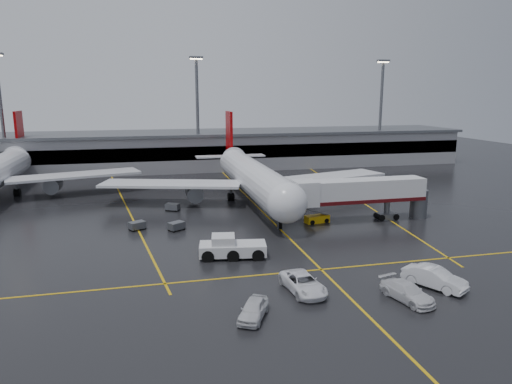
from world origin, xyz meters
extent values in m
plane|color=black|center=(0.00, 0.00, 0.00)|extent=(220.00, 220.00, 0.00)
cube|color=gold|center=(0.00, 0.00, 0.01)|extent=(0.25, 90.00, 0.02)
cube|color=gold|center=(0.00, -22.00, 0.01)|extent=(60.00, 0.25, 0.02)
cube|color=gold|center=(-20.00, 10.00, 0.01)|extent=(9.99, 69.35, 0.02)
cube|color=gold|center=(18.00, 10.00, 0.01)|extent=(7.57, 69.64, 0.02)
cube|color=gray|center=(0.00, 48.00, 4.00)|extent=(120.00, 18.00, 8.00)
cube|color=black|center=(0.00, 39.20, 4.50)|extent=(120.00, 0.40, 3.00)
cube|color=#595B60|center=(0.00, 48.00, 8.30)|extent=(122.00, 19.00, 0.60)
cylinder|color=#595B60|center=(-45.00, 42.00, 12.50)|extent=(0.70, 0.70, 25.00)
cylinder|color=#595B60|center=(-5.00, 42.00, 12.50)|extent=(0.70, 0.70, 25.00)
cube|color=#595B60|center=(-5.00, 42.00, 25.20)|extent=(3.00, 1.20, 0.50)
cube|color=#FFE5B2|center=(-5.00, 42.00, 24.90)|extent=(2.60, 0.90, 0.20)
cylinder|color=#595B60|center=(40.00, 42.00, 12.50)|extent=(0.70, 0.70, 25.00)
cube|color=#595B60|center=(40.00, 42.00, 25.20)|extent=(3.00, 1.20, 0.50)
cube|color=#FFE5B2|center=(40.00, 42.00, 24.90)|extent=(2.60, 0.90, 0.20)
cylinder|color=silver|center=(0.00, 8.00, 4.20)|extent=(5.20, 36.00, 5.20)
sphere|color=silver|center=(0.00, -10.00, 4.20)|extent=(5.20, 5.20, 5.20)
cone|color=silver|center=(0.00, 29.00, 4.80)|extent=(4.94, 8.00, 4.94)
cube|color=#980103|center=(0.00, 30.00, 9.70)|extent=(0.50, 5.50, 8.50)
cube|color=silver|center=(0.00, 29.00, 5.00)|extent=(14.00, 3.00, 0.25)
cube|color=silver|center=(-13.00, 10.00, 3.40)|extent=(22.80, 11.83, 0.40)
cube|color=silver|center=(13.00, 10.00, 3.40)|extent=(22.80, 11.83, 0.40)
cylinder|color=#595B60|center=(-9.50, 9.00, 2.00)|extent=(2.60, 4.50, 2.60)
cylinder|color=#595B60|center=(9.50, 9.00, 2.00)|extent=(2.60, 4.50, 2.60)
cylinder|color=#595B60|center=(0.00, -7.00, 1.00)|extent=(0.56, 0.56, 2.00)
cylinder|color=#595B60|center=(-3.20, 11.00, 1.00)|extent=(0.56, 0.56, 2.00)
cylinder|color=#595B60|center=(3.20, 11.00, 1.00)|extent=(0.56, 0.56, 2.00)
cylinder|color=black|center=(0.00, -7.00, 0.45)|extent=(0.40, 1.10, 1.10)
cylinder|color=black|center=(-3.20, 11.00, 0.55)|extent=(1.00, 1.40, 1.40)
cylinder|color=black|center=(3.20, 11.00, 0.55)|extent=(1.00, 1.40, 1.40)
cone|color=silver|center=(-42.00, 41.00, 4.80)|extent=(4.94, 8.00, 4.94)
cube|color=#980103|center=(-42.00, 42.00, 9.70)|extent=(0.50, 5.50, 8.50)
cube|color=silver|center=(-42.00, 41.00, 5.00)|extent=(14.00, 3.00, 0.25)
cube|color=silver|center=(-29.00, 22.00, 3.40)|extent=(22.80, 11.83, 0.40)
cylinder|color=#595B60|center=(-32.50, 21.00, 2.00)|extent=(2.60, 4.50, 2.60)
cylinder|color=#595B60|center=(-38.80, 23.00, 1.00)|extent=(0.56, 0.56, 2.00)
cylinder|color=black|center=(-38.80, 23.00, 0.55)|extent=(1.00, 1.40, 1.40)
cube|color=silver|center=(12.00, -6.00, 4.40)|extent=(18.00, 3.20, 3.00)
cube|color=#45090C|center=(12.00, -6.00, 3.10)|extent=(18.00, 3.30, 0.50)
cube|color=silver|center=(3.80, -6.00, 4.40)|extent=(3.00, 3.40, 3.30)
cylinder|color=#595B60|center=(16.00, -6.00, 1.50)|extent=(0.80, 0.80, 3.00)
cube|color=#595B60|center=(16.00, -6.00, 0.45)|extent=(2.60, 1.60, 0.90)
cylinder|color=#595B60|center=(21.00, -6.00, 2.00)|extent=(2.40, 2.40, 4.00)
cylinder|color=black|center=(14.90, -6.00, 0.45)|extent=(0.90, 1.80, 0.90)
cylinder|color=black|center=(17.10, -6.00, 0.45)|extent=(0.90, 1.80, 0.90)
cube|color=silver|center=(-7.99, -16.29, 0.92)|extent=(7.52, 3.98, 1.23)
cube|color=silver|center=(-9.00, -16.12, 1.94)|extent=(2.82, 2.82, 1.02)
cube|color=black|center=(-9.00, -16.12, 1.94)|extent=(2.54, 2.54, 0.92)
cylinder|color=black|center=(-10.61, -15.86, 0.56)|extent=(1.81, 3.24, 1.33)
cylinder|color=black|center=(-7.99, -16.29, 0.56)|extent=(1.81, 3.24, 1.33)
cylinder|color=black|center=(-5.37, -16.72, 0.56)|extent=(1.81, 3.24, 1.33)
cube|color=#E9AD0C|center=(5.86, -5.29, 0.51)|extent=(3.55, 1.96, 1.03)
cube|color=#595B60|center=(5.86, -5.29, 1.49)|extent=(3.34, 1.39, 1.17)
cylinder|color=black|center=(4.76, -5.49, 0.28)|extent=(0.92, 1.68, 0.65)
cylinder|color=black|center=(6.96, -5.10, 0.28)|extent=(0.92, 1.68, 0.65)
imported|color=white|center=(-3.54, -26.69, 0.81)|extent=(3.29, 6.07, 1.61)
imported|color=silver|center=(4.56, -30.41, 0.77)|extent=(3.35, 5.65, 1.53)
imported|color=silver|center=(8.44, -28.53, 0.94)|extent=(4.61, 5.94, 1.88)
imported|color=silver|center=(-9.00, -30.51, 0.74)|extent=(3.58, 4.69, 1.49)
cube|color=#595B60|center=(-13.27, -4.68, 0.65)|extent=(2.39, 2.20, 0.90)
cylinder|color=black|center=(-13.65, -5.54, 0.18)|extent=(0.40, 0.20, 0.40)
cylinder|color=black|center=(-12.32, -4.65, 0.18)|extent=(0.40, 0.20, 0.40)
cylinder|color=black|center=(-14.21, -4.71, 0.18)|extent=(0.40, 0.20, 0.40)
cylinder|color=black|center=(-12.88, -3.82, 0.18)|extent=(0.40, 0.20, 0.40)
cube|color=#595B60|center=(-18.22, -3.26, 0.65)|extent=(2.38, 2.08, 0.90)
cylinder|color=black|center=(-18.70, -4.08, 0.18)|extent=(0.40, 0.20, 0.40)
cylinder|color=black|center=(-17.28, -3.33, 0.18)|extent=(0.40, 0.20, 0.40)
cylinder|color=black|center=(-19.16, -3.19, 0.18)|extent=(0.40, 0.20, 0.40)
cylinder|color=black|center=(-17.75, -2.45, 0.18)|extent=(0.40, 0.20, 0.40)
cube|color=#595B60|center=(-13.11, 5.96, 0.65)|extent=(2.38, 2.09, 0.90)
cylinder|color=black|center=(-14.05, 5.90, 0.18)|extent=(0.40, 0.20, 0.40)
cylinder|color=black|center=(-12.64, 5.15, 0.18)|extent=(0.40, 0.20, 0.40)
cylinder|color=black|center=(-13.58, 6.78, 0.18)|extent=(0.40, 0.20, 0.40)
cylinder|color=black|center=(-12.17, 6.03, 0.18)|extent=(0.40, 0.20, 0.40)
camera|label=1|loc=(-16.64, -63.51, 17.35)|focal=32.61mm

